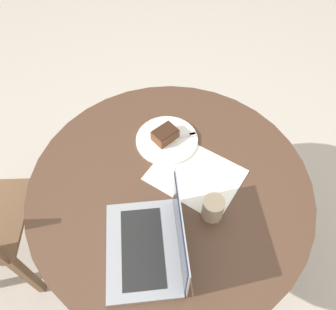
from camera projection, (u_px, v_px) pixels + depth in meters
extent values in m
plane|color=#B7AD9E|center=(169.00, 250.00, 1.86)|extent=(12.00, 12.00, 0.00)
cylinder|color=#4C3323|center=(169.00, 249.00, 1.85)|extent=(0.54, 0.54, 0.02)
cylinder|color=#4C3323|center=(169.00, 223.00, 1.57)|extent=(0.11, 0.11, 0.68)
cylinder|color=#4C3323|center=(170.00, 185.00, 1.29)|extent=(1.11, 1.11, 0.03)
cube|color=brown|center=(44.00, 204.00, 1.79)|extent=(0.04, 0.04, 0.44)
cube|color=brown|center=(29.00, 277.00, 1.56)|extent=(0.04, 0.04, 0.44)
cube|color=white|center=(195.00, 175.00, 1.29)|extent=(0.43, 0.41, 0.00)
cylinder|color=silver|center=(167.00, 140.00, 1.39)|extent=(0.26, 0.26, 0.01)
cube|color=brown|center=(165.00, 135.00, 1.37)|extent=(0.12, 0.12, 0.05)
cube|color=#351E13|center=(165.00, 131.00, 1.35)|extent=(0.12, 0.11, 0.00)
cube|color=silver|center=(176.00, 138.00, 1.39)|extent=(0.16, 0.07, 0.00)
cube|color=silver|center=(192.00, 134.00, 1.40)|extent=(0.04, 0.03, 0.00)
cylinder|color=#C6AD89|center=(212.00, 208.00, 1.16)|extent=(0.08, 0.08, 0.09)
cube|color=gray|center=(142.00, 248.00, 1.11)|extent=(0.28, 0.37, 0.02)
cube|color=black|center=(142.00, 247.00, 1.10)|extent=(0.17, 0.30, 0.00)
cube|color=gray|center=(180.00, 231.00, 1.03)|extent=(0.04, 0.34, 0.21)
cube|color=black|center=(179.00, 231.00, 1.02)|extent=(0.04, 0.32, 0.19)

